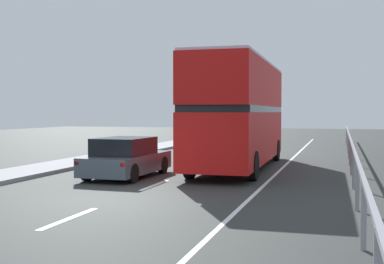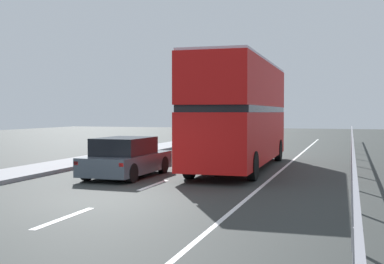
{
  "view_description": "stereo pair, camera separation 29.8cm",
  "coord_description": "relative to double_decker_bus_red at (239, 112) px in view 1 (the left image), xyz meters",
  "views": [
    {
      "loc": [
        5.63,
        -12.04,
        2.3
      ],
      "look_at": [
        0.46,
        5.38,
        1.58
      ],
      "focal_mm": 47.24,
      "sensor_mm": 36.0,
      "label": 1
    },
    {
      "loc": [
        5.91,
        -11.96,
        2.3
      ],
      "look_at": [
        0.46,
        5.38,
        1.58
      ],
      "focal_mm": 47.24,
      "sensor_mm": 36.0,
      "label": 2
    }
  ],
  "objects": [
    {
      "name": "lane_paint_markings",
      "position": [
        0.41,
        0.42,
        -2.32
      ],
      "size": [
        3.45,
        46.0,
        0.01
      ],
      "color": "silver",
      "rests_on": "ground"
    },
    {
      "name": "bridge_side_railing",
      "position": [
        4.36,
        0.8,
        -1.36
      ],
      "size": [
        0.1,
        42.0,
        1.2
      ],
      "color": "#93929C",
      "rests_on": "ground"
    },
    {
      "name": "hatchback_car_near",
      "position": [
        -3.3,
        -3.86,
        -1.65
      ],
      "size": [
        1.94,
        4.16,
        1.41
      ],
      "rotation": [
        0.0,
        0.0,
        -0.02
      ],
      "color": "#434D58",
      "rests_on": "ground"
    },
    {
      "name": "ground_plane",
      "position": [
        -1.63,
        -8.2,
        -2.37
      ],
      "size": [
        73.52,
        120.0,
        0.1
      ],
      "primitive_type": "cube",
      "color": "#2D3130"
    },
    {
      "name": "double_decker_bus_red",
      "position": [
        0.0,
        0.0,
        0.0
      ],
      "size": [
        2.63,
        10.29,
        4.34
      ],
      "rotation": [
        0.0,
        0.0,
        0.02
      ],
      "color": "red",
      "rests_on": "ground"
    },
    {
      "name": "sedan_car_ahead",
      "position": [
        -3.06,
        15.87,
        -1.66
      ],
      "size": [
        1.85,
        4.1,
        1.36
      ],
      "rotation": [
        0.0,
        0.0,
        -0.02
      ],
      "color": "#242437",
      "rests_on": "ground"
    }
  ]
}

